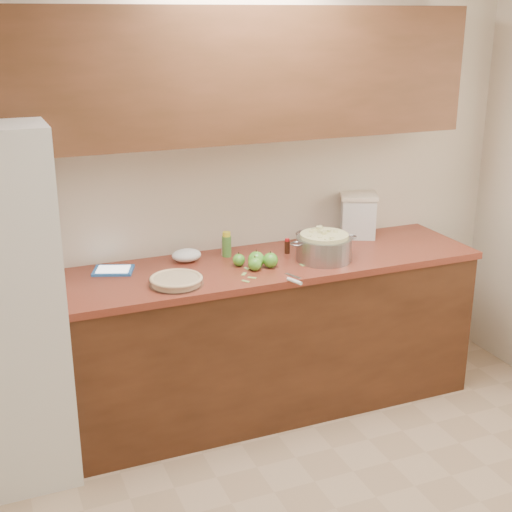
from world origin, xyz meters
name	(u,v)px	position (x,y,z in m)	size (l,w,h in m)	color
room_shell	(407,289)	(0.00, 0.00, 1.30)	(3.60, 3.60, 3.60)	tan
counter_run	(255,337)	(0.00, 1.48, 0.46)	(2.64, 0.68, 0.92)	#4D2815
upper_cabinets	(244,74)	(0.00, 1.63, 1.95)	(2.60, 0.34, 0.70)	#592F1B
pie	(176,281)	(-0.51, 1.31, 0.94)	(0.28, 0.28, 0.05)	silver
colander	(324,247)	(0.39, 1.38, 1.00)	(0.42, 0.32, 0.16)	gray
flour_canister	(358,215)	(0.80, 1.71, 1.06)	(0.29, 0.29, 0.27)	silver
tablet	(113,270)	(-0.77, 1.64, 0.93)	(0.26, 0.23, 0.02)	blue
paring_knife	(294,280)	(0.08, 1.12, 0.93)	(0.09, 0.20, 0.02)	gray
lemon_bottle	(227,245)	(-0.10, 1.65, 0.99)	(0.05, 0.05, 0.15)	#4C8C38
cinnamon_shaker	(225,246)	(-0.10, 1.67, 0.97)	(0.05, 0.05, 0.11)	beige
vanilla_bottle	(287,246)	(0.24, 1.56, 0.96)	(0.03, 0.03, 0.09)	black
mixing_bowl	(310,238)	(0.45, 1.68, 0.96)	(0.18, 0.18, 0.07)	silver
paper_towel	(186,255)	(-0.35, 1.66, 0.96)	(0.17, 0.14, 0.07)	white
apple_left	(239,260)	(-0.10, 1.47, 0.96)	(0.07, 0.07, 0.08)	#51A62E
apple_center	(256,259)	(-0.02, 1.41, 0.97)	(0.09, 0.09, 0.10)	#51A62E
apple_front	(255,264)	(-0.05, 1.36, 0.96)	(0.08, 0.08, 0.09)	#51A62E
apple_extra	(270,260)	(0.05, 1.38, 0.96)	(0.08, 0.08, 0.10)	#51A62E
peel_a	(244,274)	(-0.12, 1.33, 0.92)	(0.05, 0.02, 0.00)	#94BB5B
peel_b	(274,264)	(0.10, 1.41, 0.92)	(0.05, 0.02, 0.00)	#94BB5B
peel_c	(246,281)	(-0.15, 1.22, 0.92)	(0.05, 0.02, 0.00)	#94BB5B
peel_d	(247,268)	(-0.08, 1.41, 0.92)	(0.04, 0.02, 0.00)	#94BB5B
peel_e	(252,278)	(-0.10, 1.26, 0.92)	(0.05, 0.02, 0.00)	#94BB5B
peel_f	(302,265)	(0.23, 1.34, 0.92)	(0.04, 0.02, 0.00)	#94BB5B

